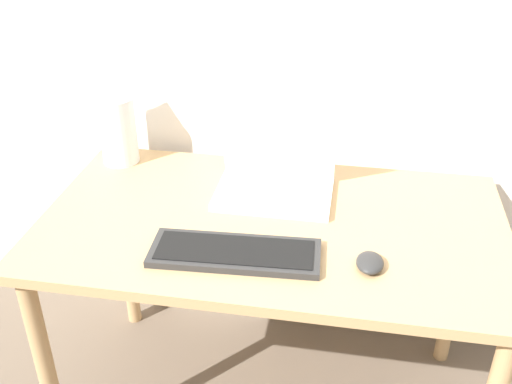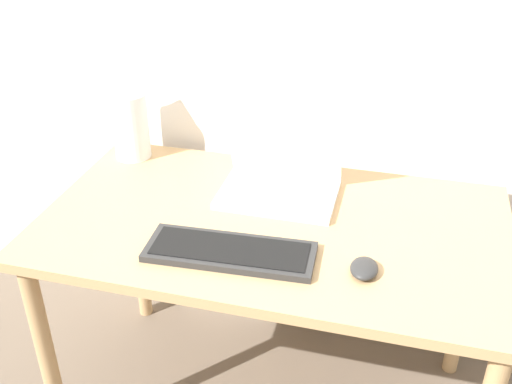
{
  "view_description": "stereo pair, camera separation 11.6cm",
  "coord_description": "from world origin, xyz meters",
  "px_view_note": "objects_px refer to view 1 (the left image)",
  "views": [
    {
      "loc": [
        0.2,
        -1.01,
        1.62
      ],
      "look_at": [
        -0.04,
        0.33,
        0.82
      ],
      "focal_mm": 42.0,
      "sensor_mm": 36.0,
      "label": 1
    },
    {
      "loc": [
        0.31,
        -0.99,
        1.62
      ],
      "look_at": [
        -0.04,
        0.33,
        0.82
      ],
      "focal_mm": 42.0,
      "sensor_mm": 36.0,
      "label": 2
    }
  ],
  "objects_px": {
    "keyboard": "(235,253)",
    "mouse": "(370,263)",
    "laptop": "(275,177)",
    "vase": "(116,118)"
  },
  "relations": [
    {
      "from": "keyboard",
      "to": "mouse",
      "type": "height_order",
      "value": "mouse"
    },
    {
      "from": "laptop",
      "to": "vase",
      "type": "bearing_deg",
      "value": 167.47
    },
    {
      "from": "keyboard",
      "to": "mouse",
      "type": "distance_m",
      "value": 0.33
    },
    {
      "from": "laptop",
      "to": "mouse",
      "type": "height_order",
      "value": "laptop"
    },
    {
      "from": "keyboard",
      "to": "vase",
      "type": "xyz_separation_m",
      "value": [
        -0.47,
        0.45,
        0.14
      ]
    },
    {
      "from": "mouse",
      "to": "vase",
      "type": "bearing_deg",
      "value": 151.38
    },
    {
      "from": "mouse",
      "to": "keyboard",
      "type": "bearing_deg",
      "value": -178.14
    },
    {
      "from": "mouse",
      "to": "vase",
      "type": "distance_m",
      "value": 0.93
    },
    {
      "from": "laptop",
      "to": "vase",
      "type": "distance_m",
      "value": 0.55
    },
    {
      "from": "laptop",
      "to": "vase",
      "type": "relative_size",
      "value": 1.08
    }
  ]
}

